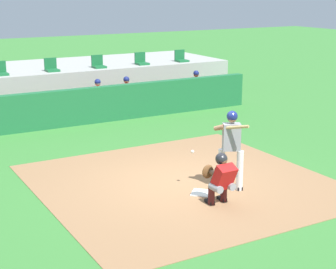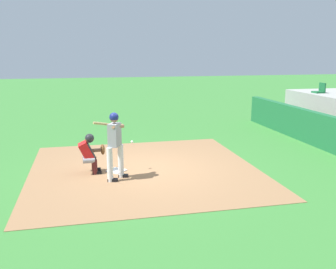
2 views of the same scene
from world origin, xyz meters
name	(u,v)px [view 1 (image 1 of 2)]	position (x,y,z in m)	size (l,w,h in m)	color
ground_plane	(183,183)	(0.00, 0.00, 0.00)	(80.00, 80.00, 0.00)	#387A33
dirt_infield	(183,183)	(0.00, 0.00, 0.01)	(6.40, 6.40, 0.01)	#936B47
home_plate	(202,193)	(0.00, -0.80, 0.02)	(0.44, 0.44, 0.02)	white
batter_at_plate	(231,145)	(0.69, -0.87, 1.04)	(0.57, 0.89, 1.80)	silver
catcher_crouched	(220,177)	(-0.01, -1.50, 0.61)	(0.49, 1.52, 1.13)	gray
dugout_wall	(81,107)	(0.00, 6.50, 0.60)	(13.00, 0.30, 1.20)	#1E6638
dugout_bench	(71,112)	(0.00, 7.50, 0.23)	(11.80, 0.44, 0.45)	olive
dugout_player_0	(99,97)	(1.02, 7.34, 0.67)	(0.49, 0.70, 1.30)	#939399
dugout_player_1	(128,94)	(2.13, 7.34, 0.67)	(0.49, 0.70, 1.30)	#939399
dugout_player_2	(198,87)	(5.11, 7.34, 0.67)	(0.49, 0.70, 1.30)	#939399
stands_platform	(41,84)	(0.00, 10.90, 0.70)	(15.00, 4.40, 1.40)	#9E9E99
stadium_seat_2	(0,71)	(-1.86, 9.38, 1.53)	(0.46, 0.46, 0.48)	#196033
stadium_seat_3	(52,68)	(0.00, 9.38, 1.53)	(0.46, 0.46, 0.48)	#196033
stadium_seat_4	(98,64)	(1.86, 9.38, 1.53)	(0.46, 0.46, 0.48)	#196033
stadium_seat_5	(141,61)	(3.71, 9.38, 1.53)	(0.46, 0.46, 0.48)	#196033
stadium_seat_6	(181,58)	(5.57, 9.38, 1.53)	(0.46, 0.46, 0.48)	#196033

